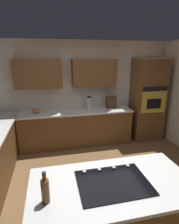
# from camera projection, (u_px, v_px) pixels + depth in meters

# --- Properties ---
(ground_plane) EXTENTS (14.00, 14.00, 0.00)m
(ground_plane) POSITION_uv_depth(u_px,v_px,m) (97.00, 186.00, 3.22)
(ground_plane) COLOR brown
(wall_back) EXTENTS (6.00, 0.44, 2.60)m
(wall_back) POSITION_uv_depth(u_px,v_px,m) (75.00, 88.00, 4.70)
(wall_back) COLOR silver
(wall_back) RESTS_ON ground
(lower_cabinets_back) EXTENTS (2.80, 0.60, 0.86)m
(lower_cabinets_back) POSITION_uv_depth(u_px,v_px,m) (76.00, 128.00, 4.68)
(lower_cabinets_back) COLOR brown
(lower_cabinets_back) RESTS_ON ground
(countertop_back) EXTENTS (2.84, 0.64, 0.04)m
(countertop_back) POSITION_uv_depth(u_px,v_px,m) (76.00, 112.00, 4.55)
(countertop_back) COLOR silver
(countertop_back) RESTS_ON lower_cabinets_back
(island_base) EXTENTS (1.70, 0.84, 0.86)m
(island_base) POSITION_uv_depth(u_px,v_px,m) (112.00, 217.00, 2.09)
(island_base) COLOR brown
(island_base) RESTS_ON ground
(island_top) EXTENTS (1.78, 0.92, 0.04)m
(island_top) POSITION_uv_depth(u_px,v_px,m) (113.00, 185.00, 1.95)
(island_top) COLOR silver
(island_top) RESTS_ON island_base
(wall_oven) EXTENTS (0.80, 0.66, 2.16)m
(wall_oven) POSITION_uv_depth(u_px,v_px,m) (147.00, 100.00, 4.89)
(wall_oven) COLOR brown
(wall_oven) RESTS_ON ground
(cooktop) EXTENTS (0.76, 0.56, 0.03)m
(cooktop) POSITION_uv_depth(u_px,v_px,m) (113.00, 182.00, 1.95)
(cooktop) COLOR black
(cooktop) RESTS_ON island_top
(blender) EXTENTS (0.15, 0.15, 0.34)m
(blender) POSITION_uv_depth(u_px,v_px,m) (89.00, 104.00, 4.61)
(blender) COLOR beige
(blender) RESTS_ON countertop_back
(mixing_bowl) EXTENTS (0.21, 0.21, 0.12)m
(mixing_bowl) POSITION_uv_depth(u_px,v_px,m) (37.00, 110.00, 4.37)
(mixing_bowl) COLOR #CC724C
(mixing_bowl) RESTS_ON countertop_back
(spice_rack) EXTENTS (0.27, 0.11, 0.31)m
(spice_rack) POSITION_uv_depth(u_px,v_px,m) (111.00, 102.00, 4.77)
(spice_rack) COLOR #472B19
(spice_rack) RESTS_ON countertop_back
(oil_bottle) EXTENTS (0.08, 0.08, 0.32)m
(oil_bottle) POSITION_uv_depth(u_px,v_px,m) (45.00, 190.00, 1.66)
(oil_bottle) COLOR brown
(oil_bottle) RESTS_ON island_top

